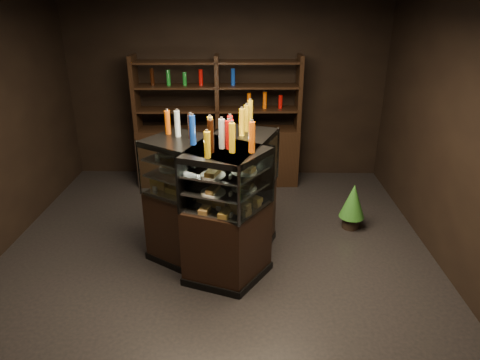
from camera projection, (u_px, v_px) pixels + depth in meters
name	position (u px, v px, depth m)	size (l,w,h in m)	color
ground	(217.00, 251.00, 5.03)	(5.00, 5.00, 0.00)	black
room_shell	(213.00, 86.00, 4.27)	(5.02, 5.02, 3.01)	black
display_case	(220.00, 224.00, 4.66)	(1.52, 1.44, 1.42)	black
food_display	(219.00, 176.00, 4.43)	(1.12, 1.20, 0.44)	gold
bottles_top	(218.00, 129.00, 4.24)	(0.96, 1.06, 0.30)	yellow
potted_conifer	(353.00, 200.00, 5.41)	(0.32, 0.32, 0.69)	black
back_shelving	(218.00, 147.00, 6.68)	(2.51, 0.51, 2.00)	black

